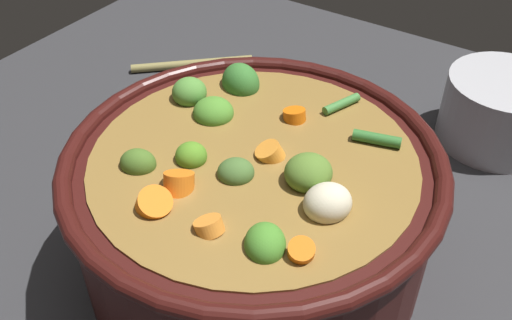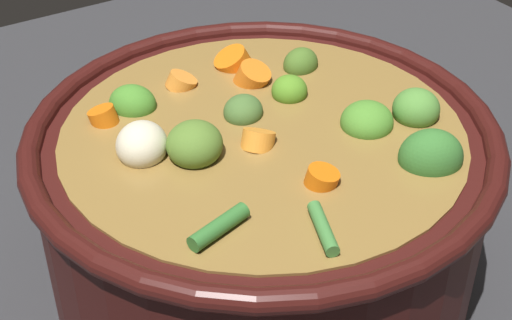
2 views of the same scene
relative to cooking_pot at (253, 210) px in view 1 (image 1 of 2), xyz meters
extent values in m
plane|color=#2D2D30|center=(0.00, 0.00, -0.08)|extent=(1.10, 1.10, 0.00)
cylinder|color=#38110F|center=(0.00, 0.00, -0.01)|extent=(0.32, 0.32, 0.14)
torus|color=#38110F|center=(0.00, 0.00, 0.06)|extent=(0.33, 0.33, 0.02)
cylinder|color=olive|center=(0.00, 0.00, 0.00)|extent=(0.28, 0.28, 0.13)
ellipsoid|color=#476B25|center=(0.06, -0.07, 0.06)|extent=(0.04, 0.04, 0.03)
ellipsoid|color=#47882B|center=(0.08, 0.06, 0.06)|extent=(0.05, 0.05, 0.03)
ellipsoid|color=#538C24|center=(0.03, -0.04, 0.07)|extent=(0.03, 0.03, 0.02)
ellipsoid|color=#557B2C|center=(0.00, 0.05, 0.07)|extent=(0.05, 0.05, 0.03)
ellipsoid|color=#36732E|center=(-0.09, -0.07, 0.07)|extent=(0.05, 0.05, 0.04)
ellipsoid|color=#466B30|center=(0.03, 0.00, 0.06)|extent=(0.04, 0.04, 0.02)
ellipsoid|color=#4D8C2D|center=(-0.03, -0.07, 0.06)|extent=(0.05, 0.05, 0.03)
ellipsoid|color=#508C37|center=(-0.04, -0.10, 0.07)|extent=(0.04, 0.04, 0.03)
cylinder|color=orange|center=(0.07, 0.09, 0.06)|extent=(0.03, 0.03, 0.02)
cylinder|color=orange|center=(0.06, -0.03, 0.07)|extent=(0.04, 0.04, 0.03)
cylinder|color=orange|center=(-0.01, 0.01, 0.06)|extent=(0.03, 0.03, 0.02)
cylinder|color=orange|center=(-0.07, 0.00, 0.06)|extent=(0.03, 0.03, 0.02)
cylinder|color=orange|center=(0.09, -0.03, 0.06)|extent=(0.03, 0.04, 0.03)
cylinder|color=orange|center=(0.09, 0.02, 0.06)|extent=(0.03, 0.03, 0.02)
ellipsoid|color=beige|center=(0.02, 0.08, 0.07)|extent=(0.05, 0.05, 0.03)
cylinder|color=#41813B|center=(-0.11, 0.03, 0.07)|extent=(0.04, 0.02, 0.01)
cylinder|color=#32702E|center=(-0.08, 0.08, 0.07)|extent=(0.02, 0.04, 0.01)
ellipsoid|color=olive|center=(-0.19, -0.22, -0.07)|extent=(0.08, 0.08, 0.01)
cylinder|color=olive|center=(-0.27, -0.29, -0.07)|extent=(0.13, 0.14, 0.01)
cylinder|color=#ADADB2|center=(-0.34, 0.14, -0.03)|extent=(0.14, 0.14, 0.09)
camera|label=1|loc=(0.32, 0.21, 0.38)|focal=40.73mm
camera|label=2|loc=(-0.37, 0.24, 0.36)|focal=54.31mm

